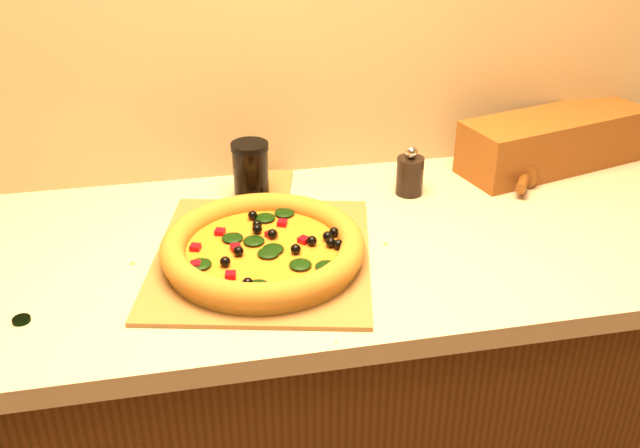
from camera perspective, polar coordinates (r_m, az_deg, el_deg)
The scene contains 9 objects.
cabinet at distance 1.67m, azimuth -2.12°, elevation -15.45°, with size 2.80×0.65×0.86m, color #45270E.
countertop at distance 1.39m, azimuth -2.45°, elevation -2.10°, with size 2.84×0.68×0.04m, color #BDAC94.
pizza_peel at distance 1.35m, azimuth -4.55°, elevation -2.14°, with size 0.48×0.63×0.01m.
pizza at distance 1.30m, azimuth -4.57°, elevation -1.92°, with size 0.37×0.37×0.05m.
bottle_cap at distance 1.26m, azimuth -22.78°, elevation -7.08°, with size 0.03×0.03×0.01m, color black.
pepper_grinder at distance 1.56m, azimuth 7.20°, elevation 3.97°, with size 0.06×0.06×0.11m.
rolling_pin at distance 1.76m, azimuth 16.52°, elevation 5.35°, with size 0.23×0.35×0.05m.
bread_bag at distance 1.76m, azimuth 18.19°, elevation 6.33°, with size 0.46×0.15×0.13m, color maroon.
dark_jar at distance 1.53m, azimuth -5.56°, elevation 4.27°, with size 0.08×0.08×0.13m.
Camera 1 is at (-0.18, 0.24, 1.60)m, focal length 40.00 mm.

